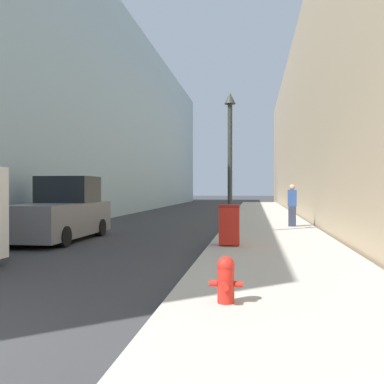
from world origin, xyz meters
TOP-DOWN VIEW (x-y plane):
  - sidewalk_right at (5.27, 18.00)m, footprint 3.92×60.00m
  - building_left_glass at (-9.96, 26.00)m, footprint 12.00×60.00m
  - fire_hydrant at (4.23, 2.26)m, footprint 0.49×0.37m
  - trash_bin at (3.92, 8.51)m, footprint 0.60×0.58m
  - lamppost at (3.74, 11.94)m, footprint 0.42×0.42m
  - pickup_truck at (-2.07, 10.13)m, footprint 2.17×5.02m
  - pedestrian_on_sidewalk at (6.27, 15.13)m, footprint 0.37×0.24m

SIDE VIEW (x-z plane):
  - sidewalk_right at x=5.27m, z-range 0.00..0.14m
  - fire_hydrant at x=4.23m, z-range 0.15..0.83m
  - trash_bin at x=3.92m, z-range 0.15..1.33m
  - pickup_truck at x=-2.07m, z-range -0.19..2.03m
  - pedestrian_on_sidewalk at x=6.27m, z-range 0.14..1.97m
  - lamppost at x=3.74m, z-range 0.47..5.66m
  - building_left_glass at x=-9.96m, z-range 0.00..13.99m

